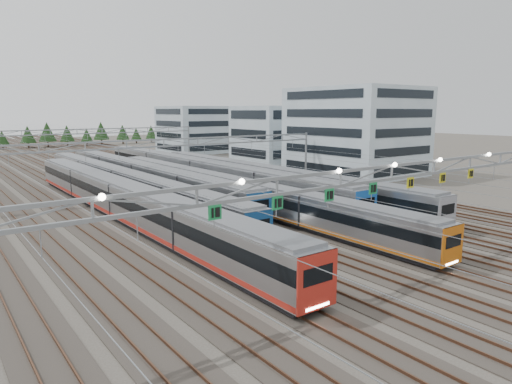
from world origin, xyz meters
TOP-DOWN VIEW (x-y plane):
  - ground at (0.00, 0.00)m, footprint 400.00×400.00m
  - track_bed at (0.00, 100.00)m, footprint 54.00×260.00m
  - train_a at (-11.25, 26.78)m, footprint 3.09×61.34m
  - train_b at (-6.75, 39.36)m, footprint 2.89×63.37m
  - train_c at (-2.25, 43.43)m, footprint 3.06×59.59m
  - train_d at (2.25, 26.93)m, footprint 2.73×62.13m
  - train_e at (6.75, 41.93)m, footprint 3.16×68.26m
  - train_f at (11.25, 30.23)m, footprint 2.99×56.98m
  - gantry_near at (-0.05, -0.12)m, footprint 56.36×0.61m
  - gantry_mid at (0.00, 40.00)m, footprint 56.36×0.36m
  - gantry_far at (0.00, 85.00)m, footprint 56.36×0.36m
  - depot_bldg_south at (38.17, 37.43)m, footprint 18.00×22.00m
  - depot_bldg_mid at (39.07, 64.09)m, footprint 14.00×16.00m
  - depot_bldg_north at (38.69, 96.31)m, footprint 22.00×18.00m
  - treeline at (-0.90, 141.53)m, footprint 93.80×5.60m

SIDE VIEW (x-z plane):
  - ground at x=0.00m, z-range 0.00..0.00m
  - track_bed at x=0.00m, z-range -1.22..4.20m
  - train_d at x=2.25m, z-range 0.25..3.80m
  - train_b at x=-6.75m, z-range 0.25..4.02m
  - train_f at x=11.25m, z-range 0.25..4.15m
  - train_c at x=-2.25m, z-range 0.25..4.24m
  - train_a at x=-11.25m, z-range 0.25..4.29m
  - train_e at x=6.75m, z-range 0.25..4.37m
  - treeline at x=-0.90m, z-range 0.72..7.74m
  - gantry_mid at x=0.00m, z-range 2.39..10.39m
  - gantry_far at x=0.00m, z-range 2.39..10.39m
  - depot_bldg_mid at x=39.07m, z-range 0.00..12.99m
  - depot_bldg_north at x=38.69m, z-range 0.00..13.19m
  - gantry_near at x=-0.05m, z-range 3.05..11.13m
  - depot_bldg_south at x=38.17m, z-range 0.00..16.17m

